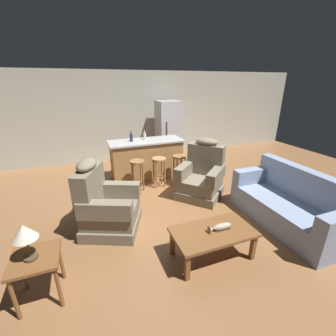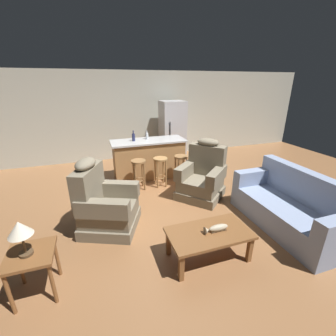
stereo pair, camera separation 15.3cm
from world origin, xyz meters
name	(u,v)px [view 2 (the right image)]	position (x,y,z in m)	size (l,w,h in m)	color
ground_plane	(166,201)	(0.00, 0.00, 0.00)	(12.00, 12.00, 0.00)	brown
back_wall	(134,116)	(0.00, 3.12, 1.30)	(12.00, 0.05, 2.60)	#B2B2A3
coffee_table	(209,235)	(0.05, -1.69, 0.36)	(1.10, 0.60, 0.42)	brown
fish_figurine	(216,228)	(0.15, -1.71, 0.46)	(0.34, 0.10, 0.10)	#4C3823
couch	(290,208)	(1.68, -1.46, 0.34)	(0.85, 1.91, 0.94)	#8493B2
recliner_near_lamp	(104,205)	(-1.21, -0.53, 0.42)	(1.10, 1.10, 1.20)	#756B56
recliner_near_island	(202,177)	(0.80, -0.02, 0.42)	(1.19, 1.19, 1.20)	#756B56
end_table	(32,261)	(-2.05, -1.57, 0.46)	(0.48, 0.48, 0.56)	brown
table_lamp	(20,230)	(-2.07, -1.58, 0.87)	(0.24, 0.24, 0.41)	#4C3823
kitchen_island	(149,159)	(0.00, 1.35, 0.48)	(1.80, 0.70, 0.95)	#9E7042
bar_stool_left	(139,169)	(-0.39, 0.72, 0.47)	(0.32, 0.32, 0.68)	olive
bar_stool_middle	(160,167)	(0.11, 0.72, 0.47)	(0.32, 0.32, 0.68)	#A87A47
bar_stool_right	(181,164)	(0.61, 0.72, 0.47)	(0.32, 0.32, 0.68)	olive
refrigerator	(172,131)	(1.05, 2.55, 0.88)	(0.70, 0.69, 1.76)	#B7B7BC
bottle_tall_green	(133,137)	(-0.35, 1.39, 1.05)	(0.07, 0.07, 0.25)	#23284C
bottle_short_amber	(147,136)	(0.00, 1.47, 1.03)	(0.07, 0.07, 0.22)	silver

